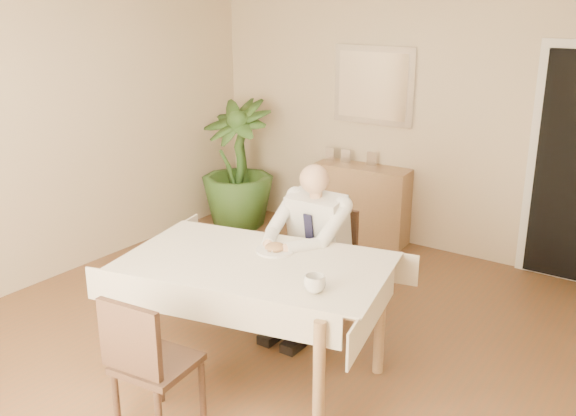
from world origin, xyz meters
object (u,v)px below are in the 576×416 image
Objects in this scene: seated_man at (306,242)px; sideboard at (362,203)px; dining_table at (256,273)px; chair_near at (147,359)px; chair_far at (326,257)px; potted_palm at (237,164)px; coffee_mug at (315,284)px.

seated_man is 2.00m from sideboard.
dining_table is 0.95m from chair_near.
chair_near reaches higher than dining_table.
chair_far is 2.25m from potted_palm.
chair_far reaches higher than dining_table.
potted_palm is at bearing 119.05° from dining_table.
chair_near is 0.88× the size of sideboard.
chair_far is (0.00, 0.88, -0.19)m from dining_table.
potted_palm is (-2.43, 2.28, -0.13)m from coffee_mug.
seated_man reaches higher than coffee_mug.
seated_man is at bearing -90.71° from chair_far.
seated_man is (-0.00, -0.28, 0.21)m from chair_far.
dining_table is 15.00× the size of coffee_mug.
seated_man is at bearing 81.70° from chair_near.
potted_palm reaches higher than seated_man.
sideboard is 1.39m from potted_palm.
coffee_mug is (0.56, -0.76, 0.11)m from seated_man.
dining_table is 0.90m from chair_far.
coffee_mug is at bearing -29.61° from dining_table.
potted_palm is at bearing 140.97° from seated_man.
potted_palm is at bearing -168.31° from sideboard.
potted_palm reaches higher than sideboard.
seated_man is 2.41m from potted_palm.
dining_table is 2.28× the size of chair_near.
sideboard is at bearing 16.06° from potted_palm.
seated_man reaches higher than dining_table.
seated_man is 0.95m from coffee_mug.
chair_far is 0.89× the size of sideboard.
dining_table is 2.01× the size of sideboard.
chair_near is 1.53m from seated_man.
coffee_mug is 0.13× the size of sideboard.
dining_table is 0.59m from seated_man.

